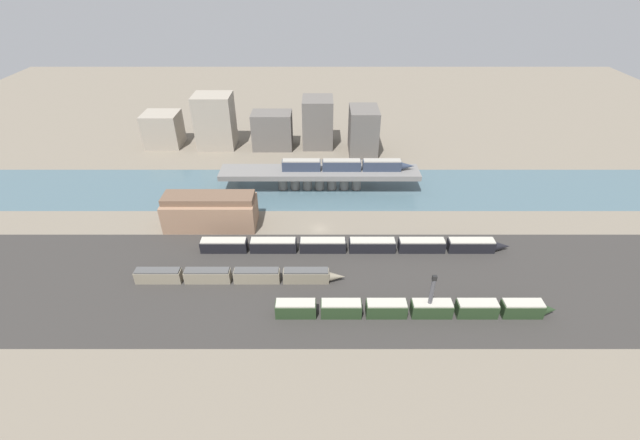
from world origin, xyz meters
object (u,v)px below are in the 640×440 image
Objects in this scene: train_yard_mid at (238,276)px; train_yard_near at (415,309)px; train_on_bridge at (347,165)px; train_yard_far at (354,245)px; signal_tower at (431,297)px; warehouse_building at (211,211)px.

train_yard_near is at bearing -15.44° from train_yard_mid.
train_on_bridge is 57.05m from train_yard_mid.
train_yard_far is 29.20m from signal_tower.
warehouse_building reaches higher than train_yard_mid.
warehouse_building is (-53.87, 37.21, 3.03)m from train_yard_near.
signal_tower reaches higher than train_on_bridge.
signal_tower is (15.40, -24.50, 3.92)m from train_yard_far.
train_yard_mid is 1.95× the size of warehouse_building.
train_on_bridge reaches higher than warehouse_building.
warehouse_building is (-11.85, 25.60, 3.15)m from train_yard_mid.
warehouse_building is 2.31× the size of signal_tower.
signal_tower reaches higher than train_yard_mid.
train_yard_near is at bearing -78.13° from train_on_bridge.
train_yard_far is at bearing -17.09° from warehouse_building.
signal_tower reaches higher than train_yard_near.
train_yard_mid is at bearing -65.16° from warehouse_building.
train_yard_near reaches higher than train_yard_far.
train_yard_far is (0.46, -35.58, -7.20)m from train_on_bridge.
train_yard_mid is 0.62× the size of train_yard_far.
train_yard_near is (12.60, -59.96, -7.09)m from train_on_bridge.
train_on_bridge is 0.52× the size of train_yard_far.
train_yard_near is at bearing -63.52° from train_yard_far.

